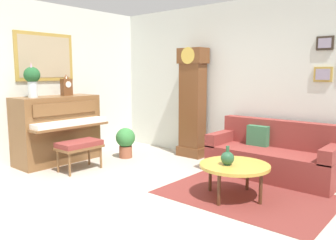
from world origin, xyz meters
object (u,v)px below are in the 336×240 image
(mantel_clock, at_px, (66,86))
(flower_vase, at_px, (32,78))
(green_jug, at_px, (227,158))
(potted_plant, at_px, (126,141))
(couch, at_px, (273,156))
(piano_bench, at_px, (79,146))
(coffee_table, at_px, (235,166))
(piano, at_px, (58,129))
(grandfather_clock, at_px, (192,106))

(mantel_clock, xyz_separation_m, flower_vase, (-0.00, -0.64, 0.14))
(green_jug, distance_m, potted_plant, 2.59)
(couch, xyz_separation_m, potted_plant, (-2.56, -0.69, 0.01))
(piano_bench, relative_size, coffee_table, 0.80)
(coffee_table, xyz_separation_m, mantel_clock, (-3.25, -0.26, 0.94))
(piano, xyz_separation_m, coffee_table, (3.25, 0.47, -0.19))
(piano_bench, height_order, couch, couch)
(piano, xyz_separation_m, green_jug, (3.20, 0.38, -0.07))
(grandfather_clock, height_order, green_jug, grandfather_clock)
(flower_vase, bearing_deg, potted_plant, 63.80)
(flower_vase, distance_m, green_jug, 3.44)
(piano_bench, xyz_separation_m, flower_vase, (-0.74, -0.35, 1.08))
(mantel_clock, bearing_deg, piano, -90.44)
(grandfather_clock, bearing_deg, couch, -7.37)
(piano, distance_m, mantel_clock, 0.78)
(flower_vase, bearing_deg, green_jug, 14.08)
(green_jug, bearing_deg, potted_plant, 166.69)
(piano_bench, xyz_separation_m, mantel_clock, (-0.74, 0.29, 0.93))
(grandfather_clock, bearing_deg, flower_vase, -124.06)
(potted_plant, bearing_deg, couch, 15.03)
(grandfather_clock, distance_m, couch, 1.82)
(flower_vase, height_order, green_jug, flower_vase)
(flower_vase, height_order, potted_plant, flower_vase)
(piano, bearing_deg, potted_plant, 54.78)
(coffee_table, relative_size, mantel_clock, 2.32)
(piano, xyz_separation_m, piano_bench, (0.74, -0.07, -0.19))
(grandfather_clock, xyz_separation_m, coffee_table, (1.70, -1.41, -0.56))
(couch, bearing_deg, piano, -152.88)
(piano_bench, relative_size, couch, 0.37)
(flower_vase, bearing_deg, couch, 32.70)
(green_jug, bearing_deg, piano, -173.21)
(grandfather_clock, relative_size, couch, 1.07)
(couch, distance_m, flower_vase, 4.03)
(grandfather_clock, xyz_separation_m, green_jug, (1.64, -1.50, -0.44))
(piano_bench, distance_m, coffee_table, 2.57)
(grandfather_clock, height_order, potted_plant, grandfather_clock)
(piano_bench, relative_size, potted_plant, 1.25)
(piano_bench, xyz_separation_m, coffee_table, (2.51, 0.54, -0.00))
(mantel_clock, bearing_deg, green_jug, 2.98)
(potted_plant, bearing_deg, piano, -125.22)
(mantel_clock, bearing_deg, potted_plant, 47.92)
(couch, relative_size, coffee_table, 2.16)
(coffee_table, height_order, flower_vase, flower_vase)
(piano, relative_size, mantel_clock, 3.79)
(piano_bench, distance_m, green_jug, 2.51)
(coffee_table, height_order, potted_plant, potted_plant)
(couch, height_order, flower_vase, flower_vase)
(green_jug, bearing_deg, grandfather_clock, 137.64)
(piano_bench, bearing_deg, couch, 34.69)
(flower_vase, bearing_deg, piano, 90.16)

